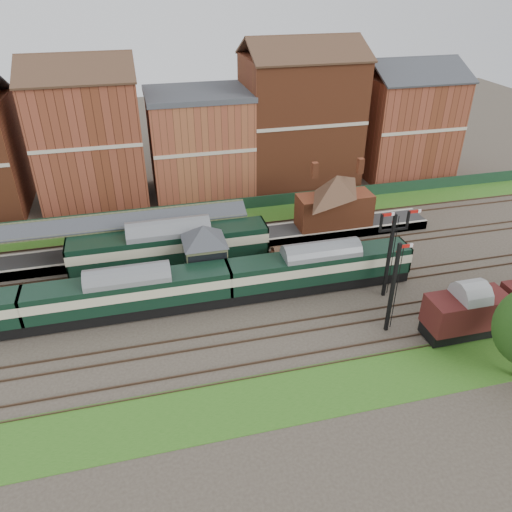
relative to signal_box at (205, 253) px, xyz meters
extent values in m
plane|color=#473D33|center=(3.00, -3.25, -3.19)|extent=(160.00, 160.00, 0.00)
cube|color=#2D6619|center=(3.00, 12.75, -3.16)|extent=(90.00, 4.50, 0.06)
cube|color=#2D6619|center=(3.00, -15.25, -3.16)|extent=(90.00, 5.00, 0.06)
cube|color=#193823|center=(3.00, 14.75, -2.44)|extent=(90.00, 0.12, 1.50)
cube|color=#2D2D2D|center=(-2.00, 6.50, -2.69)|extent=(55.00, 3.40, 1.00)
cube|color=#647A57|center=(0.00, 0.00, -1.99)|extent=(3.40, 3.20, 2.40)
cube|color=#4F5434|center=(0.00, 0.00, 0.21)|extent=(3.60, 3.40, 2.00)
pyramid|color=#383A3F|center=(0.00, 0.00, 2.01)|extent=(5.40, 5.40, 1.60)
cube|color=brown|center=(8.00, 0.00, -2.09)|extent=(3.00, 2.40, 2.20)
cube|color=#4C3323|center=(8.00, -0.65, -0.64)|extent=(3.20, 1.34, 0.79)
cube|color=#4C3323|center=(8.00, 0.65, -0.64)|extent=(3.20, 1.34, 0.79)
cube|color=brown|center=(15.00, 6.50, -0.44)|extent=(8.00, 3.00, 3.50)
pyramid|color=#4C3323|center=(15.00, 6.50, 2.41)|extent=(8.10, 8.10, 2.20)
cube|color=brown|center=(12.50, 6.50, 2.91)|extent=(0.60, 0.60, 1.60)
cube|color=brown|center=(17.50, 6.50, 2.91)|extent=(0.60, 0.60, 1.60)
cube|color=#4F5434|center=(3.00, 7.80, -0.49)|extent=(0.22, 0.22, 3.40)
cube|color=#383A3F|center=(-8.00, 5.55, 1.41)|extent=(26.00, 1.99, 0.90)
cube|color=#383A3F|center=(-8.00, 7.45, 1.41)|extent=(26.00, 1.99, 0.90)
cube|color=#4F5434|center=(-8.00, 6.50, 1.79)|extent=(26.00, 0.20, 0.20)
cube|color=black|center=(15.00, -5.75, 0.81)|extent=(0.25, 0.25, 8.00)
cube|color=black|center=(15.00, -5.75, 3.41)|extent=(2.60, 0.18, 0.18)
cube|color=#B2140F|center=(14.35, -5.75, 4.86)|extent=(1.10, 0.08, 0.25)
cube|color=#B2140F|center=(16.75, -5.75, 4.86)|extent=(1.10, 0.08, 0.25)
cube|color=black|center=(13.00, -10.25, 0.81)|extent=(0.25, 0.25, 8.00)
cube|color=#B2140F|center=(13.55, -10.25, 4.51)|extent=(1.10, 0.08, 0.25)
cube|color=brown|center=(-10.00, 21.75, 4.31)|extent=(12.00, 10.00, 15.00)
cube|color=#955230|center=(3.00, 21.75, 2.81)|extent=(12.00, 10.00, 12.00)
cube|color=brown|center=(16.00, 21.75, 4.81)|extent=(14.00, 10.00, 16.00)
cube|color=brown|center=(31.00, 21.75, 3.31)|extent=(12.00, 10.00, 13.00)
cube|color=black|center=(-6.77, -3.25, -2.53)|extent=(16.57, 2.32, 1.01)
cube|color=black|center=(-6.77, -3.25, -0.82)|extent=(16.57, 2.58, 2.39)
cube|color=beige|center=(-6.77, -3.25, -0.53)|extent=(16.59, 2.62, 0.83)
cube|color=slate|center=(-6.77, -3.25, 0.51)|extent=(16.57, 2.58, 0.55)
cube|color=black|center=(9.80, -3.25, -2.53)|extent=(16.57, 2.32, 1.01)
cube|color=black|center=(9.80, -3.25, -0.82)|extent=(16.57, 2.58, 2.39)
cube|color=beige|center=(9.80, -3.25, -0.53)|extent=(16.59, 2.62, 0.83)
cube|color=slate|center=(9.80, -3.25, 0.51)|extent=(16.57, 2.58, 0.55)
cube|color=black|center=(-2.84, 3.25, -2.46)|extent=(18.59, 2.60, 1.14)
cube|color=black|center=(-2.84, 3.25, -0.55)|extent=(18.59, 2.89, 2.68)
cube|color=beige|center=(-2.84, 3.25, -0.23)|extent=(18.61, 2.93, 0.93)
cube|color=slate|center=(-2.84, 3.25, 0.94)|extent=(18.59, 2.89, 0.62)
cube|color=black|center=(18.51, -12.25, -2.56)|extent=(6.31, 2.32, 0.95)
cube|color=#4D1619|center=(18.51, -12.25, -0.82)|extent=(6.31, 2.73, 2.52)
cube|color=gray|center=(18.51, -12.25, 0.56)|extent=(6.31, 2.73, 0.46)
camera|label=1|loc=(-4.93, -38.46, 22.51)|focal=35.00mm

